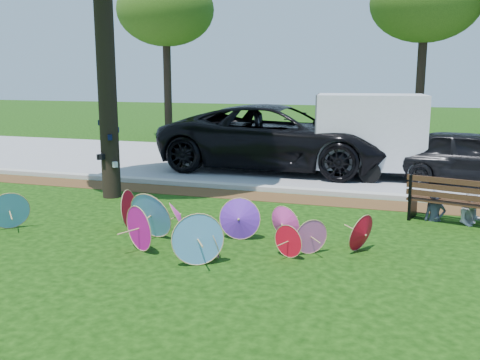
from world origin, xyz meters
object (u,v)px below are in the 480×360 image
(parasol_pile, at_px, (185,223))
(dark_pickup, at_px, (470,157))
(person_left, at_px, (436,192))
(person_right, at_px, (474,193))
(park_bench, at_px, (455,200))
(black_van, at_px, (278,138))
(cargo_trailer, at_px, (370,131))

(parasol_pile, height_order, dark_pickup, dark_pickup)
(person_left, bearing_deg, person_right, -13.71)
(person_left, distance_m, person_right, 0.70)
(parasol_pile, bearing_deg, person_left, 34.55)
(park_bench, xyz_separation_m, person_left, (-0.35, 0.05, 0.13))
(parasol_pile, relative_size, person_right, 5.78)
(person_left, height_order, person_right, person_right)
(park_bench, bearing_deg, person_left, -173.71)
(parasol_pile, bearing_deg, black_van, 91.59)
(black_van, height_order, park_bench, black_van)
(person_left, relative_size, person_right, 0.96)
(black_van, relative_size, dark_pickup, 1.68)
(black_van, bearing_deg, park_bench, -135.76)
(parasol_pile, height_order, cargo_trailer, cargo_trailer)
(cargo_trailer, distance_m, person_right, 5.15)
(park_bench, bearing_deg, dark_pickup, 95.71)
(park_bench, bearing_deg, black_van, 148.83)
(person_left, xyz_separation_m, person_right, (0.70, 0.00, 0.03))
(dark_pickup, height_order, person_right, dark_pickup)
(dark_pickup, relative_size, cargo_trailer, 1.45)
(parasol_pile, bearing_deg, person_right, 30.61)
(cargo_trailer, bearing_deg, dark_pickup, -11.81)
(dark_pickup, relative_size, person_right, 3.45)
(dark_pickup, relative_size, person_left, 3.61)
(black_van, relative_size, park_bench, 4.03)
(dark_pickup, distance_m, cargo_trailer, 2.78)
(black_van, bearing_deg, dark_pickup, -96.45)
(cargo_trailer, height_order, person_right, cargo_trailer)
(cargo_trailer, height_order, person_left, cargo_trailer)
(parasol_pile, distance_m, person_right, 5.77)
(dark_pickup, distance_m, park_bench, 4.38)
(cargo_trailer, bearing_deg, person_right, -68.94)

